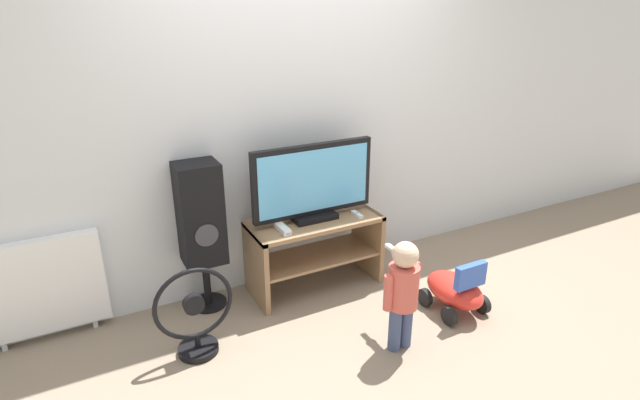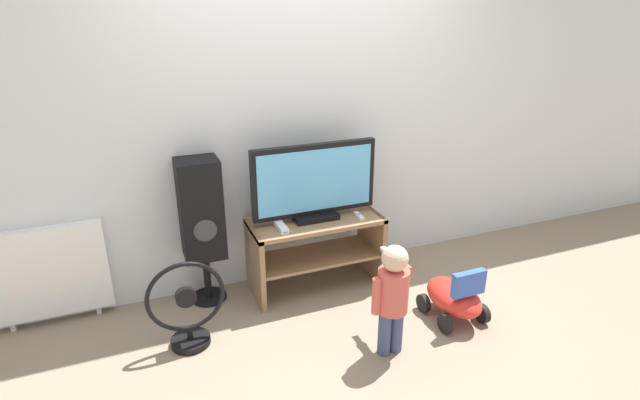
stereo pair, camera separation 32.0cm
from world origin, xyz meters
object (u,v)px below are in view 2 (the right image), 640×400
at_px(game_console, 281,227).
at_px(child, 392,291).
at_px(speaker_tower, 201,213).
at_px(television, 314,183).
at_px(ride_on_toy, 455,297).
at_px(radiator, 47,273).
at_px(floor_fan, 187,309).
at_px(remote_primary, 359,216).

bearing_deg(game_console, child, -62.60).
xyz_separation_m(game_console, speaker_tower, (-0.51, 0.20, 0.11)).
bearing_deg(television, ride_on_toy, -46.76).
bearing_deg(radiator, child, -29.91).
bearing_deg(television, child, -81.43).
height_order(floor_fan, ride_on_toy, floor_fan).
relative_size(television, remote_primary, 7.00).
distance_m(floor_fan, ride_on_toy, 1.75).
xyz_separation_m(floor_fan, radiator, (-0.80, 0.58, 0.11)).
xyz_separation_m(floor_fan, ride_on_toy, (1.71, -0.38, -0.10)).
xyz_separation_m(speaker_tower, ride_on_toy, (1.51, -0.86, -0.52)).
height_order(floor_fan, radiator, radiator).
bearing_deg(floor_fan, speaker_tower, 67.12).
distance_m(speaker_tower, floor_fan, 0.67).
relative_size(speaker_tower, floor_fan, 1.82).
relative_size(ride_on_toy, radiator, 0.63).
relative_size(game_console, floor_fan, 0.33).
distance_m(child, speaker_tower, 1.39).
bearing_deg(child, game_console, 117.40).
distance_m(game_console, remote_primary, 0.59).
xyz_separation_m(remote_primary, ride_on_toy, (0.41, -0.66, -0.40)).
distance_m(game_console, radiator, 1.55).
bearing_deg(speaker_tower, television, -7.40).
relative_size(game_console, ride_on_toy, 0.41).
bearing_deg(ride_on_toy, radiator, 158.96).
xyz_separation_m(game_console, ride_on_toy, (1.00, -0.67, -0.41)).
height_order(remote_primary, speaker_tower, speaker_tower).
relative_size(television, child, 1.26).
relative_size(remote_primary, speaker_tower, 0.12).
relative_size(game_console, child, 0.27).
bearing_deg(game_console, ride_on_toy, -33.74).
distance_m(ride_on_toy, radiator, 2.69).
relative_size(speaker_tower, radiator, 1.42).
distance_m(game_console, ride_on_toy, 1.27).
distance_m(television, speaker_tower, 0.81).
bearing_deg(radiator, television, -6.49).
relative_size(game_console, speaker_tower, 0.18).
distance_m(remote_primary, child, 0.83).
relative_size(television, game_console, 4.76).
bearing_deg(remote_primary, floor_fan, -168.17).
bearing_deg(game_console, floor_fan, -158.08).
bearing_deg(television, speaker_tower, 172.60).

